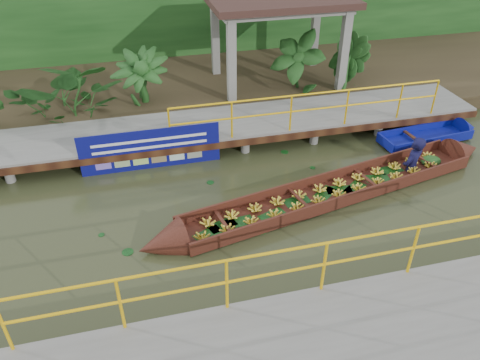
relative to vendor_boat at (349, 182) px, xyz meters
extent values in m
plane|color=#272F17|center=(-2.91, -0.26, -0.27)|extent=(80.00, 80.00, 0.00)
cube|color=#2E2417|center=(-2.91, 7.24, -0.04)|extent=(30.00, 8.00, 0.45)
cube|color=slate|center=(-2.91, 3.24, 0.23)|extent=(16.00, 2.00, 0.15)
cube|color=black|center=(-2.91, 2.24, 0.15)|extent=(16.00, 0.12, 0.18)
cylinder|color=yellow|center=(-0.16, 2.29, 1.31)|extent=(7.50, 0.05, 0.05)
cylinder|color=yellow|center=(-0.16, 2.29, 0.86)|extent=(7.50, 0.05, 0.05)
cylinder|color=yellow|center=(-0.16, 2.29, 0.81)|extent=(0.05, 0.05, 1.00)
cylinder|color=slate|center=(-6.91, 2.44, -0.05)|extent=(0.24, 0.24, 0.55)
cylinder|color=slate|center=(-6.91, 4.04, -0.05)|extent=(0.24, 0.24, 0.55)
cylinder|color=slate|center=(-4.91, 2.44, -0.05)|extent=(0.24, 0.24, 0.55)
cylinder|color=slate|center=(-4.91, 4.04, -0.05)|extent=(0.24, 0.24, 0.55)
cylinder|color=slate|center=(-2.91, 2.44, -0.05)|extent=(0.24, 0.24, 0.55)
cylinder|color=slate|center=(-2.91, 4.04, -0.05)|extent=(0.24, 0.24, 0.55)
cylinder|color=slate|center=(-0.91, 2.44, -0.05)|extent=(0.24, 0.24, 0.55)
cylinder|color=slate|center=(-0.91, 4.04, -0.05)|extent=(0.24, 0.24, 0.55)
cylinder|color=slate|center=(1.09, 2.44, -0.05)|extent=(0.24, 0.24, 0.55)
cylinder|color=slate|center=(1.09, 4.04, -0.05)|extent=(0.24, 0.24, 0.55)
cylinder|color=slate|center=(3.09, 2.44, -0.05)|extent=(0.24, 0.24, 0.55)
cylinder|color=slate|center=(3.09, 4.04, -0.05)|extent=(0.24, 0.24, 0.55)
cylinder|color=slate|center=(-2.91, 2.44, -0.05)|extent=(0.24, 0.24, 0.55)
cube|color=slate|center=(-1.91, -4.46, 0.03)|extent=(18.00, 2.40, 0.70)
cylinder|color=yellow|center=(-1.91, -3.31, 1.38)|extent=(10.00, 0.05, 0.05)
cylinder|color=yellow|center=(-1.91, -3.31, 0.93)|extent=(10.00, 0.05, 0.05)
cylinder|color=yellow|center=(-1.91, -3.31, 0.88)|extent=(0.05, 0.05, 1.00)
cube|color=slate|center=(-1.71, 4.84, 1.33)|extent=(0.25, 0.25, 2.80)
cube|color=slate|center=(1.89, 4.84, 1.33)|extent=(0.25, 0.25, 2.80)
cube|color=slate|center=(-1.71, 7.24, 1.33)|extent=(0.25, 0.25, 2.80)
cube|color=slate|center=(1.89, 7.24, 1.33)|extent=(0.25, 0.25, 2.80)
cube|color=slate|center=(0.09, 6.04, 2.63)|extent=(4.00, 2.60, 0.12)
cube|color=#133912|center=(-2.91, 9.74, 1.73)|extent=(30.00, 0.80, 4.00)
cube|color=#3C1910|center=(-0.41, -0.09, -0.21)|extent=(7.65, 2.51, 0.06)
cube|color=#3C1910|center=(-0.51, 0.38, -0.08)|extent=(7.46, 1.64, 0.32)
cube|color=#3C1910|center=(-0.31, -0.55, -0.08)|extent=(7.46, 1.64, 0.32)
cone|color=#3C1910|center=(-4.56, -0.97, -0.13)|extent=(1.12, 1.09, 0.91)
cone|color=#3C1910|center=(3.73, 0.79, -0.13)|extent=(1.12, 1.09, 0.91)
ellipsoid|color=#133912|center=(2.57, 0.55, -0.11)|extent=(0.61, 0.52, 0.25)
imported|color=#0F0E33|center=(1.91, 0.41, 0.72)|extent=(0.79, 0.70, 1.81)
cube|color=navy|center=(3.16, 1.75, -0.18)|extent=(2.70, 1.05, 0.09)
cube|color=navy|center=(3.12, 2.14, -0.07)|extent=(2.62, 0.32, 0.26)
cube|color=navy|center=(3.20, 1.36, -0.07)|extent=(2.62, 0.32, 0.26)
cube|color=navy|center=(1.85, 1.62, -0.07)|extent=(0.13, 0.79, 0.26)
cone|color=navy|center=(4.64, 1.90, -0.13)|extent=(0.60, 0.79, 0.74)
cube|color=black|center=(2.72, 1.71, -0.04)|extent=(0.17, 0.79, 0.04)
cube|color=navy|center=(-4.44, 2.22, 0.28)|extent=(3.53, 0.03, 1.10)
cube|color=white|center=(-4.44, 2.20, 0.55)|extent=(2.86, 0.01, 0.07)
cube|color=white|center=(-4.44, 2.20, 0.35)|extent=(2.86, 0.01, 0.07)
imported|color=#133912|center=(-6.41, 5.04, 0.91)|extent=(1.16, 1.16, 1.45)
imported|color=#133912|center=(-4.41, 5.04, 0.91)|extent=(1.16, 1.16, 1.45)
imported|color=#133912|center=(0.59, 5.04, 0.91)|extent=(1.16, 1.16, 1.45)
imported|color=#133912|center=(2.09, 5.04, 0.91)|extent=(1.16, 1.16, 1.45)
camera|label=1|loc=(-4.75, -8.27, 6.20)|focal=35.00mm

